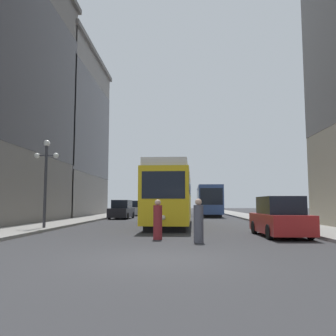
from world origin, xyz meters
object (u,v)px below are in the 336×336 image
object	(u,v)px
pedestrian_crossing_far	(158,221)
lamp_post_left_near	(46,169)
parked_car_left_mid	(122,210)
parked_car_left_near	(134,209)
streetcar	(171,195)
transit_bus	(209,200)
parked_car_right_far	(280,218)
pedestrian_crossing_near	(199,222)

from	to	relation	value
pedestrian_crossing_far	lamp_post_left_near	distance (m)	8.71
parked_car_left_mid	parked_car_left_near	bearing A→B (deg)	92.07
streetcar	lamp_post_left_near	distance (m)	8.60
transit_bus	parked_car_right_far	distance (m)	26.12
transit_bus	pedestrian_crossing_far	xyz separation A→B (m)	(-4.28, -27.55, -1.17)
pedestrian_crossing_near	pedestrian_crossing_far	size ratio (longest dim) A/B	1.01
transit_bus	parked_car_left_mid	size ratio (longest dim) A/B	2.62
transit_bus	parked_car_left_near	world-z (taller)	transit_bus
streetcar	parked_car_left_mid	distance (m)	11.32
parked_car_right_far	pedestrian_crossing_near	world-z (taller)	parked_car_right_far
pedestrian_crossing_near	pedestrian_crossing_far	bearing A→B (deg)	-168.04
parked_car_left_mid	parked_car_right_far	world-z (taller)	same
transit_bus	lamp_post_left_near	bearing A→B (deg)	-114.16
parked_car_right_far	parked_car_left_near	bearing A→B (deg)	-69.79
parked_car_right_far	lamp_post_left_near	bearing A→B (deg)	-16.13
parked_car_left_near	parked_car_left_mid	xyz separation A→B (m)	(0.00, -8.74, 0.00)
parked_car_left_near	parked_car_right_far	distance (m)	28.75
lamp_post_left_near	pedestrian_crossing_far	bearing A→B (deg)	-35.63
pedestrian_crossing_near	lamp_post_left_near	size ratio (longest dim) A/B	0.34
pedestrian_crossing_far	parked_car_left_near	bearing A→B (deg)	-95.72
parked_car_left_near	parked_car_left_mid	size ratio (longest dim) A/B	0.98
streetcar	pedestrian_crossing_far	bearing A→B (deg)	-89.94
parked_car_right_far	transit_bus	bearing A→B (deg)	-88.19
parked_car_left_near	lamp_post_left_near	world-z (taller)	lamp_post_left_near
streetcar	parked_car_left_near	size ratio (longest dim) A/B	2.87
streetcar	pedestrian_crossing_near	bearing A→B (deg)	-80.87
streetcar	parked_car_right_far	xyz separation A→B (m)	(5.18, -8.08, -1.26)
pedestrian_crossing_near	pedestrian_crossing_far	world-z (taller)	pedestrian_crossing_near
pedestrian_crossing_near	parked_car_left_near	bearing A→B (deg)	147.92
parked_car_left_near	pedestrian_crossing_near	size ratio (longest dim) A/B	2.79
parked_car_left_mid	pedestrian_crossing_near	xyz separation A→B (m)	(6.49, -20.67, -0.06)
pedestrian_crossing_far	streetcar	bearing A→B (deg)	-107.24
streetcar	parked_car_left_mid	size ratio (longest dim) A/B	2.82
lamp_post_left_near	streetcar	bearing A→B (deg)	33.96
pedestrian_crossing_far	transit_bus	bearing A→B (deg)	-114.25
parked_car_left_near	parked_car_right_far	bearing A→B (deg)	-70.40
streetcar	pedestrian_crossing_far	distance (m)	9.66
pedestrian_crossing_near	pedestrian_crossing_far	distance (m)	1.99
streetcar	pedestrian_crossing_near	world-z (taller)	streetcar
streetcar	transit_bus	bearing A→B (deg)	79.42
parked_car_right_far	pedestrian_crossing_far	bearing A→B (deg)	14.32
transit_bus	parked_car_right_far	world-z (taller)	transit_bus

